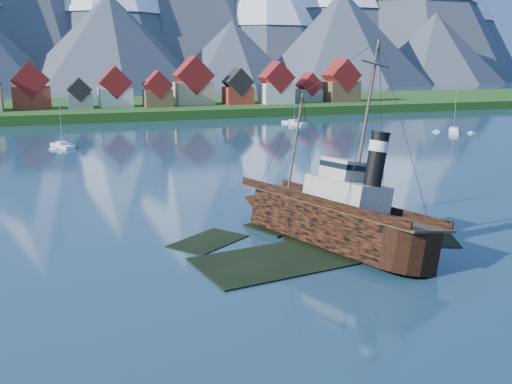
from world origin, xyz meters
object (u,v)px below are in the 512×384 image
object	(u,v)px
sailboat_d	(453,132)
sailboat_c	(62,146)
sailboat_e	(294,123)
tugboat_wreck	(323,214)

from	to	relation	value
sailboat_d	sailboat_c	bearing A→B (deg)	-147.55
sailboat_d	sailboat_e	bearing A→B (deg)	170.02
sailboat_d	sailboat_e	size ratio (longest dim) A/B	1.11
sailboat_c	tugboat_wreck	bearing A→B (deg)	-95.78
tugboat_wreck	sailboat_d	world-z (taller)	tugboat_wreck
sailboat_c	sailboat_e	size ratio (longest dim) A/B	0.95
tugboat_wreck	sailboat_c	bearing A→B (deg)	89.21
tugboat_wreck	sailboat_d	xyz separation A→B (m)	(73.73, 71.16, -2.53)
sailboat_e	tugboat_wreck	bearing A→B (deg)	-125.59
sailboat_c	sailboat_d	bearing A→B (deg)	-27.84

